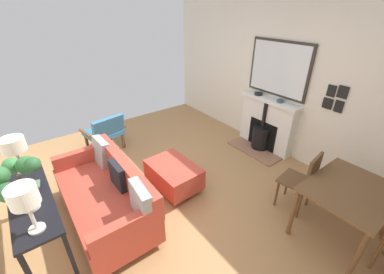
# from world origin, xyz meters

# --- Properties ---
(ground_plane) EXTENTS (4.81, 5.65, 0.01)m
(ground_plane) POSITION_xyz_m (0.00, 0.00, -0.00)
(ground_plane) COLOR #A87A4C
(wall_left) EXTENTS (0.12, 5.65, 2.74)m
(wall_left) POSITION_xyz_m (-2.41, 0.00, 1.37)
(wall_left) COLOR silver
(wall_left) RESTS_ON ground
(fireplace) EXTENTS (0.60, 1.19, 1.01)m
(fireplace) POSITION_xyz_m (-2.21, 0.05, 0.44)
(fireplace) COLOR #93664C
(fireplace) RESTS_ON ground
(mirror_over_mantel) EXTENTS (0.04, 1.17, 0.94)m
(mirror_over_mantel) POSITION_xyz_m (-2.32, 0.05, 1.54)
(mirror_over_mantel) COLOR #2D2823
(mantel_bowl_near) EXTENTS (0.15, 0.15, 0.04)m
(mantel_bowl_near) POSITION_xyz_m (-2.23, -0.23, 1.03)
(mantel_bowl_near) COLOR black
(mantel_bowl_near) RESTS_ON fireplace
(mantel_bowl_far) EXTENTS (0.12, 0.12, 0.05)m
(mantel_bowl_far) POSITION_xyz_m (-2.23, 0.25, 1.03)
(mantel_bowl_far) COLOR #334C56
(mantel_bowl_far) RESTS_ON fireplace
(sofa) EXTENTS (0.83, 1.76, 0.83)m
(sofa) POSITION_xyz_m (0.88, -0.02, 0.35)
(sofa) COLOR #B2B2B7
(sofa) RESTS_ON ground
(ottoman) EXTENTS (0.60, 0.84, 0.41)m
(ottoman) POSITION_xyz_m (-0.12, 0.01, 0.25)
(ottoman) COLOR #B2B2B7
(ottoman) RESTS_ON ground
(armchair_accent) EXTENTS (0.76, 0.69, 0.74)m
(armchair_accent) POSITION_xyz_m (0.30, -1.69, 0.42)
(armchair_accent) COLOR brown
(armchair_accent) RESTS_ON ground
(console_table) EXTENTS (0.40, 1.45, 0.75)m
(console_table) POSITION_xyz_m (1.64, -0.02, 0.66)
(console_table) COLOR black
(console_table) RESTS_ON ground
(table_lamp_near_end) EXTENTS (0.26, 0.26, 0.45)m
(table_lamp_near_end) POSITION_xyz_m (1.64, -0.57, 1.11)
(table_lamp_near_end) COLOR #B2B2B7
(table_lamp_near_end) RESTS_ON console_table
(table_lamp_far_end) EXTENTS (0.23, 0.23, 0.49)m
(table_lamp_far_end) POSITION_xyz_m (1.64, 0.52, 1.13)
(table_lamp_far_end) COLOR beige
(table_lamp_far_end) RESTS_ON console_table
(potted_plant) EXTENTS (0.42, 0.55, 0.57)m
(potted_plant) POSITION_xyz_m (1.66, 0.17, 1.11)
(potted_plant) COLOR silver
(potted_plant) RESTS_ON console_table
(book_stack) EXTENTS (0.26, 0.22, 0.05)m
(book_stack) POSITION_xyz_m (1.64, -0.14, 0.78)
(book_stack) COLOR #B23833
(book_stack) RESTS_ON console_table
(dining_table) EXTENTS (1.01, 0.81, 0.73)m
(dining_table) POSITION_xyz_m (-1.23, 1.96, 0.63)
(dining_table) COLOR brown
(dining_table) RESTS_ON ground
(dining_chair_near_fireplace) EXTENTS (0.45, 0.45, 0.90)m
(dining_chair_near_fireplace) POSITION_xyz_m (-1.25, 1.42, 0.52)
(dining_chair_near_fireplace) COLOR brown
(dining_chair_near_fireplace) RESTS_ON ground
(photo_gallery_row) EXTENTS (0.02, 0.31, 0.40)m
(photo_gallery_row) POSITION_xyz_m (-2.33, 1.08, 1.29)
(photo_gallery_row) COLOR black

